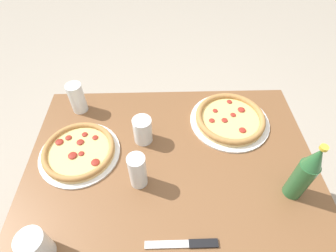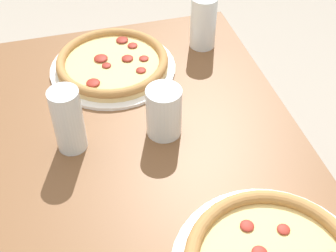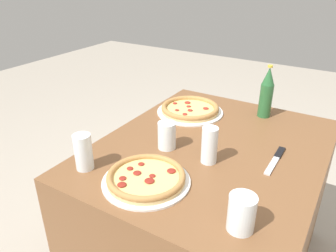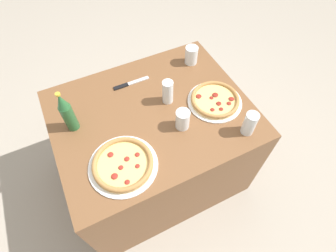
{
  "view_description": "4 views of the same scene",
  "coord_description": "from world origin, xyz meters",
  "px_view_note": "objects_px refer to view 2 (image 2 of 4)",
  "views": [
    {
      "loc": [
        0.03,
        0.51,
        1.53
      ],
      "look_at": [
        0.01,
        -0.15,
        0.78
      ],
      "focal_mm": 28.0,
      "sensor_mm": 36.0,
      "label": 1
    },
    {
      "loc": [
        -0.57,
        0.02,
        1.4
      ],
      "look_at": [
        0.05,
        -0.14,
        0.78
      ],
      "focal_mm": 50.0,
      "sensor_mm": 36.0,
      "label": 2
    },
    {
      "loc": [
        1.1,
        0.46,
        1.38
      ],
      "look_at": [
        0.06,
        -0.17,
        0.78
      ],
      "focal_mm": 35.0,
      "sensor_mm": 36.0,
      "label": 3
    },
    {
      "loc": [
        -0.31,
        -0.84,
        1.83
      ],
      "look_at": [
        0.01,
        -0.17,
        0.79
      ],
      "focal_mm": 28.0,
      "sensor_mm": 36.0,
      "label": 4
    }
  ],
  "objects_px": {
    "pizza_margherita": "(113,63)",
    "glass_orange_juice": "(164,114)",
    "glass_iced_tea": "(68,122)",
    "glass_mango_juice": "(203,25)"
  },
  "relations": [
    {
      "from": "pizza_margherita",
      "to": "glass_orange_juice",
      "type": "distance_m",
      "value": 0.25
    },
    {
      "from": "pizza_margherita",
      "to": "glass_orange_juice",
      "type": "height_order",
      "value": "glass_orange_juice"
    },
    {
      "from": "glass_orange_juice",
      "to": "glass_iced_tea",
      "type": "distance_m",
      "value": 0.19
    },
    {
      "from": "glass_mango_juice",
      "to": "glass_iced_tea",
      "type": "height_order",
      "value": "glass_iced_tea"
    },
    {
      "from": "glass_iced_tea",
      "to": "glass_orange_juice",
      "type": "bearing_deg",
      "value": -92.62
    },
    {
      "from": "glass_orange_juice",
      "to": "glass_mango_juice",
      "type": "bearing_deg",
      "value": -32.02
    },
    {
      "from": "glass_mango_juice",
      "to": "glass_iced_tea",
      "type": "relative_size",
      "value": 0.95
    },
    {
      "from": "glass_orange_juice",
      "to": "glass_iced_tea",
      "type": "relative_size",
      "value": 0.78
    },
    {
      "from": "glass_iced_tea",
      "to": "pizza_margherita",
      "type": "bearing_deg",
      "value": -28.52
    },
    {
      "from": "pizza_margherita",
      "to": "glass_iced_tea",
      "type": "bearing_deg",
      "value": 151.48
    }
  ]
}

